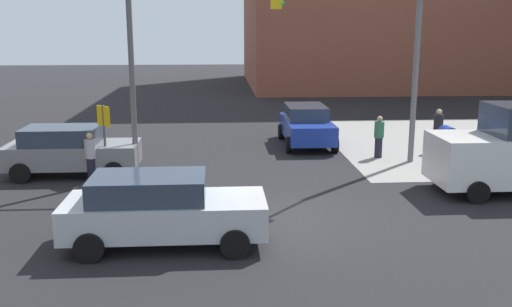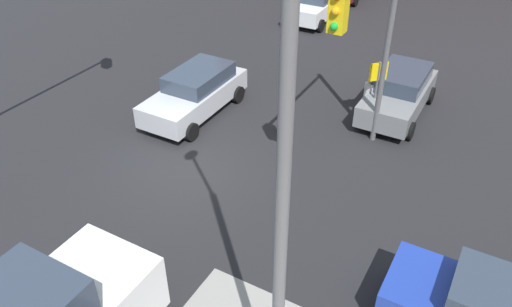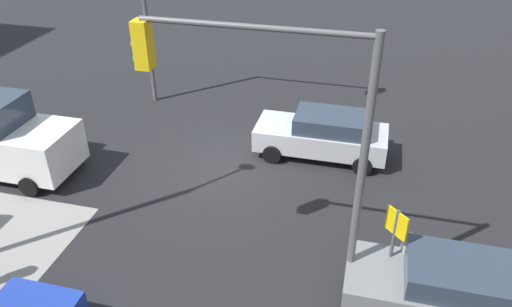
{
  "view_description": "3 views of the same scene",
  "coord_description": "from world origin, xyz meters",
  "px_view_note": "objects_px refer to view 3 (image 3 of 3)",
  "views": [
    {
      "loc": [
        -1.77,
        -14.0,
        4.83
      ],
      "look_at": [
        -0.8,
        0.53,
        1.57
      ],
      "focal_mm": 40.0,
      "sensor_mm": 36.0,
      "label": 1
    },
    {
      "loc": [
        9.84,
        8.0,
        9.29
      ],
      "look_at": [
        0.25,
        2.61,
        1.64
      ],
      "focal_mm": 35.0,
      "sensor_mm": 36.0,
      "label": 2
    },
    {
      "loc": [
        -4.48,
        13.36,
        9.2
      ],
      "look_at": [
        -1.37,
        1.04,
        1.45
      ],
      "focal_mm": 35.0,
      "sensor_mm": 36.0,
      "label": 3
    }
  ],
  "objects_px": {
    "sedan_gray": "(446,289)",
    "traffic_signal_nw_corner": "(274,115)",
    "sedan_silver": "(324,134)",
    "pedestrian_walking_north": "(406,257)"
  },
  "relations": [
    {
      "from": "traffic_signal_nw_corner",
      "to": "sedan_silver",
      "type": "bearing_deg",
      "value": -94.02
    },
    {
      "from": "sedan_silver",
      "to": "pedestrian_walking_north",
      "type": "relative_size",
      "value": 2.84
    },
    {
      "from": "traffic_signal_nw_corner",
      "to": "pedestrian_walking_north",
      "type": "distance_m",
      "value": 4.99
    },
    {
      "from": "sedan_gray",
      "to": "sedan_silver",
      "type": "bearing_deg",
      "value": -60.82
    },
    {
      "from": "pedestrian_walking_north",
      "to": "sedan_gray",
      "type": "bearing_deg",
      "value": 9.54
    },
    {
      "from": "sedan_gray",
      "to": "pedestrian_walking_north",
      "type": "distance_m",
      "value": 1.2
    },
    {
      "from": "pedestrian_walking_north",
      "to": "traffic_signal_nw_corner",
      "type": "bearing_deg",
      "value": -112.4
    },
    {
      "from": "sedan_gray",
      "to": "traffic_signal_nw_corner",
      "type": "bearing_deg",
      "value": -2.29
    },
    {
      "from": "traffic_signal_nw_corner",
      "to": "sedan_silver",
      "type": "relative_size",
      "value": 1.45
    },
    {
      "from": "sedan_gray",
      "to": "pedestrian_walking_north",
      "type": "xyz_separation_m",
      "value": [
        0.84,
        -0.86,
        -0.03
      ]
    }
  ]
}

